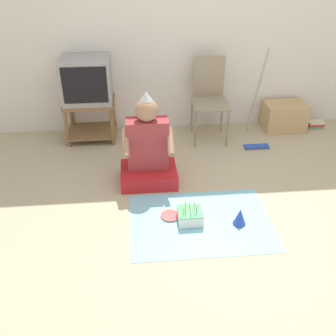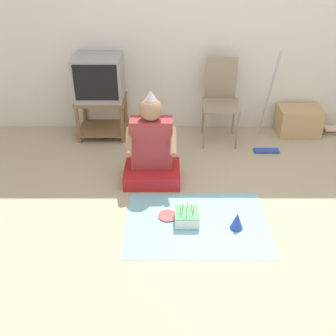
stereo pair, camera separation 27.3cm
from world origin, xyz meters
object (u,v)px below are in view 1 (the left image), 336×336
tv (87,80)px  birthday_cake (190,216)px  book_pile (315,124)px  paper_plate (170,216)px  person_seated (148,152)px  party_hat_blue (240,217)px  dust_mop (257,117)px  folding_chair (209,94)px  cardboard_box_stack (284,116)px

tv → birthday_cake: bearing=-60.8°
book_pile → paper_plate: 2.59m
book_pile → birthday_cake: (-1.85, -1.72, 0.02)m
person_seated → paper_plate: bearing=-75.7°
book_pile → party_hat_blue: 2.30m
dust_mop → person_seated: bearing=-152.2°
book_pile → party_hat_blue: party_hat_blue is taller
tv → person_seated: 1.24m
folding_chair → birthday_cake: (-0.44, -1.62, -0.47)m
cardboard_box_stack → person_seated: (-1.74, -1.03, 0.15)m
book_pile → paper_plate: (-2.01, -1.64, -0.03)m
dust_mop → birthday_cake: 1.69m
book_pile → birthday_cake: bearing=-137.0°
cardboard_box_stack → paper_plate: size_ratio=2.93×
person_seated → folding_chair: bearing=50.7°
cardboard_box_stack → book_pile: (0.43, -0.00, -0.13)m
tv → folding_chair: size_ratio=0.57×
cardboard_box_stack → person_seated: 2.03m
birthday_cake → paper_plate: (-0.16, 0.08, -0.05)m
cardboard_box_stack → folding_chair: bearing=-174.4°
dust_mop → person_seated: 1.44m
cardboard_box_stack → book_pile: size_ratio=2.43×
tv → cardboard_box_stack: 2.43m
cardboard_box_stack → party_hat_blue: (-1.01, -1.80, -0.09)m
book_pile → tv: bearing=-179.4°
tv → party_hat_blue: 2.32m
book_pile → party_hat_blue: (-1.43, -1.80, 0.04)m
book_pile → birthday_cake: birthday_cake is taller
birthday_cake → party_hat_blue: size_ratio=1.37×
tv → paper_plate: tv is taller
tv → paper_plate: bearing=-64.1°
cardboard_box_stack → person_seated: person_seated is taller
person_seated → birthday_cake: bearing=-65.3°
cardboard_box_stack → dust_mop: dust_mop is taller
book_pile → person_seated: size_ratio=0.22×
cardboard_box_stack → paper_plate: cardboard_box_stack is taller
dust_mop → tv: bearing=170.3°
folding_chair → birthday_cake: size_ratio=4.54×
person_seated → dust_mop: bearing=27.8°
cardboard_box_stack → dust_mop: bearing=-142.9°
tv → folding_chair: (1.39, -0.06, -0.19)m
book_pile → party_hat_blue: bearing=-128.6°
cardboard_box_stack → dust_mop: size_ratio=0.43×
dust_mop → paper_plate: size_ratio=6.79×
birthday_cake → person_seated: bearing=114.7°
folding_chair → person_seated: (-0.76, -0.93, -0.21)m
folding_chair → paper_plate: size_ratio=5.51×
tv → party_hat_blue: tv is taller
book_pile → party_hat_blue: size_ratio=1.36×
person_seated → birthday_cake: size_ratio=4.47×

